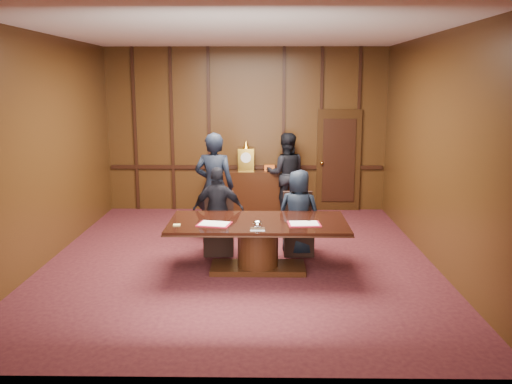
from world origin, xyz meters
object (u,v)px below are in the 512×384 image
conference_table (258,237)px  signatory_right (299,213)px  signatory_left (218,211)px  witness_right (286,174)px  sideboard (246,190)px  witness_left (214,187)px

conference_table → signatory_right: size_ratio=1.88×
signatory_left → witness_right: size_ratio=0.83×
sideboard → signatory_left: size_ratio=1.12×
sideboard → signatory_left: (-0.36, -2.96, 0.23)m
conference_table → signatory_left: (-0.65, 0.80, 0.21)m
signatory_left → witness_right: 3.05m
witness_right → conference_table: bearing=81.0°
conference_table → sideboard: bearing=94.5°
signatory_left → conference_table: bearing=130.5°
signatory_left → witness_left: witness_left is taller
conference_table → signatory_left: 1.05m
witness_left → witness_right: witness_left is taller
sideboard → witness_right: 0.94m
signatory_right → witness_left: bearing=-16.0°
sideboard → signatory_right: size_ratio=1.15×
signatory_left → signatory_right: signatory_left is taller
conference_table → signatory_right: bearing=50.9°
signatory_right → witness_right: bearing=-73.1°
sideboard → conference_table: bearing=-85.5°
sideboard → conference_table: (0.29, -3.76, 0.02)m
signatory_left → signatory_right: bearing=-178.6°
conference_table → witness_left: size_ratio=1.37×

